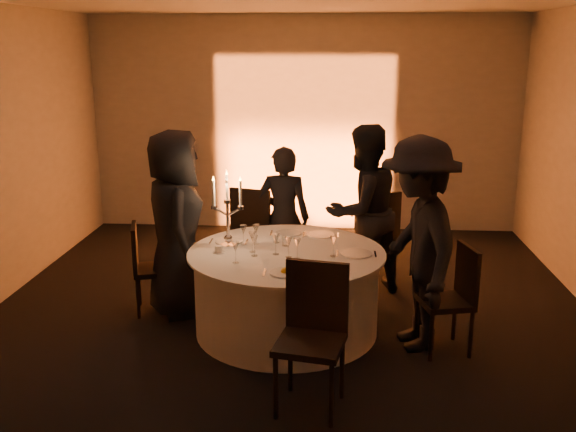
# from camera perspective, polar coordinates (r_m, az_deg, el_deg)

# --- Properties ---
(floor) EXTENTS (7.00, 7.00, 0.00)m
(floor) POSITION_cam_1_polar(r_m,az_deg,el_deg) (6.11, -0.13, -10.05)
(floor) COLOR black
(floor) RESTS_ON ground
(wall_back) EXTENTS (7.00, 0.00, 7.00)m
(wall_back) POSITION_cam_1_polar(r_m,az_deg,el_deg) (9.09, 1.45, 8.12)
(wall_back) COLOR #A7A49B
(wall_back) RESTS_ON floor
(wall_front) EXTENTS (7.00, 0.00, 7.00)m
(wall_front) POSITION_cam_1_polar(r_m,az_deg,el_deg) (2.33, -6.48, -12.87)
(wall_front) COLOR #A7A49B
(wall_front) RESTS_ON floor
(uplighter_fixture) EXTENTS (0.25, 0.12, 0.10)m
(uplighter_fixture) POSITION_cam_1_polar(r_m,az_deg,el_deg) (9.09, 1.31, -1.22)
(uplighter_fixture) COLOR black
(uplighter_fixture) RESTS_ON floor
(banquet_table) EXTENTS (1.80, 1.80, 0.77)m
(banquet_table) POSITION_cam_1_polar(r_m,az_deg,el_deg) (5.96, -0.13, -6.70)
(banquet_table) COLOR black
(banquet_table) RESTS_ON floor
(chair_left) EXTENTS (0.48, 0.48, 0.90)m
(chair_left) POSITION_cam_1_polar(r_m,az_deg,el_deg) (6.48, -12.46, -4.12)
(chair_left) COLOR black
(chair_left) RESTS_ON floor
(chair_back_left) EXTENTS (0.59, 0.59, 1.07)m
(chair_back_left) POSITION_cam_1_polar(r_m,az_deg,el_deg) (7.18, -2.97, -1.02)
(chair_back_left) COLOR black
(chair_back_left) RESTS_ON floor
(chair_back_right) EXTENTS (0.61, 0.61, 1.02)m
(chair_back_right) POSITION_cam_1_polar(r_m,az_deg,el_deg) (7.26, 7.88, -1.23)
(chair_back_right) COLOR black
(chair_back_right) RESTS_ON floor
(chair_right) EXTENTS (0.49, 0.49, 0.94)m
(chair_right) POSITION_cam_1_polar(r_m,az_deg,el_deg) (5.71, 14.54, -6.63)
(chair_right) COLOR black
(chair_right) RESTS_ON floor
(chair_front) EXTENTS (0.55, 0.55, 1.07)m
(chair_front) POSITION_cam_1_polar(r_m,az_deg,el_deg) (4.72, 2.24, -9.81)
(chair_front) COLOR black
(chair_front) RESTS_ON floor
(guest_left) EXTENTS (0.82, 1.03, 1.83)m
(guest_left) POSITION_cam_1_polar(r_m,az_deg,el_deg) (6.28, -9.94, -0.68)
(guest_left) COLOR black
(guest_left) RESTS_ON floor
(guest_back_left) EXTENTS (0.60, 0.43, 1.55)m
(guest_back_left) POSITION_cam_1_polar(r_m,az_deg,el_deg) (6.93, -0.39, -0.13)
(guest_back_left) COLOR black
(guest_back_left) RESTS_ON floor
(guest_back_right) EXTENTS (1.12, 1.08, 1.81)m
(guest_back_right) POSITION_cam_1_polar(r_m,az_deg,el_deg) (6.72, 6.64, 0.41)
(guest_back_right) COLOR black
(guest_back_right) RESTS_ON floor
(guest_right) EXTENTS (0.91, 1.32, 1.87)m
(guest_right) POSITION_cam_1_polar(r_m,az_deg,el_deg) (5.60, 11.47, -2.49)
(guest_right) COLOR black
(guest_right) RESTS_ON floor
(plate_left) EXTENTS (0.36, 0.26, 0.08)m
(plate_left) POSITION_cam_1_polar(r_m,az_deg,el_deg) (6.12, -5.29, -2.16)
(plate_left) COLOR white
(plate_left) RESTS_ON banquet_table
(plate_back_left) EXTENTS (0.36, 0.26, 0.01)m
(plate_back_left) POSITION_cam_1_polar(r_m,az_deg,el_deg) (6.36, 0.02, -1.54)
(plate_back_left) COLOR white
(plate_back_left) RESTS_ON banquet_table
(plate_back_right) EXTENTS (0.35, 0.27, 0.01)m
(plate_back_right) POSITION_cam_1_polar(r_m,az_deg,el_deg) (6.32, 2.93, -1.66)
(plate_back_right) COLOR white
(plate_back_right) RESTS_ON banquet_table
(plate_right) EXTENTS (0.36, 0.29, 0.01)m
(plate_right) POSITION_cam_1_polar(r_m,az_deg,el_deg) (5.78, 6.08, -3.35)
(plate_right) COLOR white
(plate_right) RESTS_ON banquet_table
(plate_front) EXTENTS (0.36, 0.25, 0.08)m
(plate_front) POSITION_cam_1_polar(r_m,az_deg,el_deg) (5.27, -0.28, -4.96)
(plate_front) COLOR white
(plate_front) RESTS_ON banquet_table
(coffee_cup) EXTENTS (0.11, 0.11, 0.07)m
(coffee_cup) POSITION_cam_1_polar(r_m,az_deg,el_deg) (5.82, -6.18, -2.97)
(coffee_cup) COLOR white
(coffee_cup) RESTS_ON banquet_table
(candelabra) EXTENTS (0.30, 0.15, 0.72)m
(candelabra) POSITION_cam_1_polar(r_m,az_deg,el_deg) (5.92, -5.38, -0.39)
(candelabra) COLOR silver
(candelabra) RESTS_ON banquet_table
(wine_glass_a) EXTENTS (0.07, 0.07, 0.19)m
(wine_glass_a) POSITION_cam_1_polar(r_m,az_deg,el_deg) (5.67, 4.06, -2.27)
(wine_glass_a) COLOR silver
(wine_glass_a) RESTS_ON banquet_table
(wine_glass_b) EXTENTS (0.07, 0.07, 0.19)m
(wine_glass_b) POSITION_cam_1_polar(r_m,az_deg,el_deg) (5.58, 0.82, -2.51)
(wine_glass_b) COLOR silver
(wine_glass_b) RESTS_ON banquet_table
(wine_glass_c) EXTENTS (0.07, 0.07, 0.19)m
(wine_glass_c) POSITION_cam_1_polar(r_m,az_deg,el_deg) (5.70, -1.10, -2.12)
(wine_glass_c) COLOR silver
(wine_glass_c) RESTS_ON banquet_table
(wine_glass_d) EXTENTS (0.07, 0.07, 0.19)m
(wine_glass_d) POSITION_cam_1_polar(r_m,az_deg,el_deg) (6.01, -2.86, -1.24)
(wine_glass_d) COLOR silver
(wine_glass_d) RESTS_ON banquet_table
(wine_glass_e) EXTENTS (0.07, 0.07, 0.19)m
(wine_glass_e) POSITION_cam_1_polar(r_m,az_deg,el_deg) (5.67, -3.02, -2.25)
(wine_glass_e) COLOR silver
(wine_glass_e) RESTS_ON banquet_table
(wine_glass_f) EXTENTS (0.07, 0.07, 0.19)m
(wine_glass_f) POSITION_cam_1_polar(r_m,az_deg,el_deg) (5.78, -3.20, -1.92)
(wine_glass_f) COLOR silver
(wine_glass_f) RESTS_ON banquet_table
(wine_glass_g) EXTENTS (0.07, 0.07, 0.19)m
(wine_glass_g) POSITION_cam_1_polar(r_m,az_deg,el_deg) (6.00, -3.99, -1.30)
(wine_glass_g) COLOR silver
(wine_glass_g) RESTS_ON banquet_table
(wine_glass_h) EXTENTS (0.07, 0.07, 0.19)m
(wine_glass_h) POSITION_cam_1_polar(r_m,az_deg,el_deg) (5.50, -4.70, -2.83)
(wine_glass_h) COLOR silver
(wine_glass_h) RESTS_ON banquet_table
(wine_glass_i) EXTENTS (0.07, 0.07, 0.19)m
(wine_glass_i) POSITION_cam_1_polar(r_m,az_deg,el_deg) (5.62, 0.05, -2.37)
(wine_glass_i) COLOR silver
(wine_glass_i) RESTS_ON banquet_table
(tumbler_a) EXTENTS (0.07, 0.07, 0.09)m
(tumbler_a) POSITION_cam_1_polar(r_m,az_deg,el_deg) (6.07, -1.01, -1.96)
(tumbler_a) COLOR silver
(tumbler_a) RESTS_ON banquet_table
(tumbler_b) EXTENTS (0.07, 0.07, 0.09)m
(tumbler_b) POSITION_cam_1_polar(r_m,az_deg,el_deg) (5.98, -0.20, -2.23)
(tumbler_b) COLOR silver
(tumbler_b) RESTS_ON banquet_table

